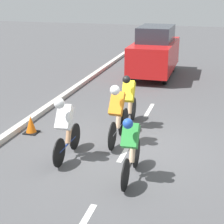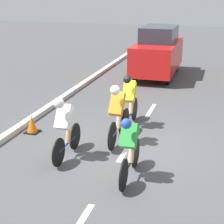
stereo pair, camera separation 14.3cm
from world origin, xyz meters
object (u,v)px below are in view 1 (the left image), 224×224
Objects in this scene: cyclist_orange at (117,112)px; support_car at (155,52)px; cyclist_yellow at (129,100)px; cyclist_green at (131,147)px; cyclist_white at (65,126)px; traffic_cone at (31,125)px.

cyclist_orange is 7.68m from support_car.
cyclist_orange is 1.23m from cyclist_yellow.
cyclist_yellow is 0.43× the size of support_car.
cyclist_yellow is (-0.01, -1.23, -0.03)m from cyclist_orange.
cyclist_orange reaches higher than cyclist_green.
cyclist_orange is at bearing -66.74° from cyclist_green.
cyclist_white is at bearing -18.62° from cyclist_green.
cyclist_green reaches higher than traffic_cone.
cyclist_green is (-0.74, 1.73, -0.10)m from cyclist_orange.
cyclist_orange reaches higher than traffic_cone.
cyclist_white reaches higher than cyclist_green.
cyclist_green is 3.68m from traffic_cone.
support_car is 7.93m from traffic_cone.
support_car is at bearing -83.47° from cyclist_green.
cyclist_orange is 1.89m from cyclist_green.
cyclist_yellow is 2.57m from cyclist_white.
traffic_cone is (2.43, -0.06, -0.60)m from cyclist_orange.
support_car is (0.34, -6.44, 0.28)m from cyclist_yellow.
cyclist_yellow is 1.03× the size of cyclist_green.
cyclist_yellow is 3.53× the size of traffic_cone.
cyclist_orange reaches higher than cyclist_yellow.
cyclist_orange is 2.50m from traffic_cone.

